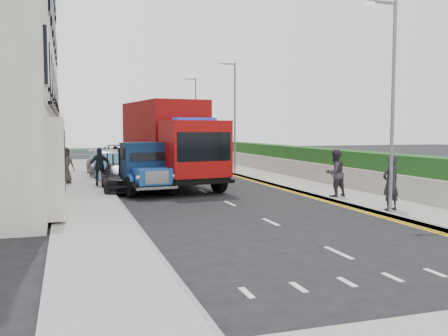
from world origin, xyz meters
TOP-DOWN VIEW (x-y plane):
  - ground at (0.00, 0.00)m, footprint 120.00×120.00m
  - pavement_west at (-5.20, 9.00)m, footprint 2.40×38.00m
  - pavement_east at (5.30, 9.00)m, footprint 2.60×38.00m
  - promenade at (0.00, 29.00)m, footprint 30.00×2.50m
  - sea_plane at (0.00, 60.00)m, footprint 120.00×120.00m
  - garden_east at (7.21, 9.00)m, footprint 1.45×28.00m
  - seafront_railing at (0.00, 28.20)m, footprint 13.00×0.08m
  - lamp_near at (4.18, -2.00)m, footprint 1.23×0.18m
  - lamp_mid at (4.18, 14.00)m, footprint 1.23×0.18m
  - lamp_far at (4.18, 24.00)m, footprint 1.23×0.18m
  - bedford_lorry at (-2.76, 5.69)m, footprint 2.52×4.92m
  - red_lorry at (-1.03, 8.35)m, footprint 3.84×8.36m
  - parked_car_front at (-3.60, 7.00)m, footprint 1.76×4.14m
  - parked_car_mid at (-3.60, 11.84)m, footprint 1.97×4.70m
  - parked_car_rear at (-3.60, 14.82)m, footprint 2.34×5.51m
  - seafront_car_left at (-1.90, 26.21)m, footprint 4.19×6.13m
  - seafront_car_right at (2.25, 21.15)m, footprint 2.23×4.54m
  - pedestrian_east_near at (4.42, -1.84)m, footprint 0.76×0.58m
  - pedestrian_east_far at (4.40, 1.76)m, footprint 1.07×0.91m
  - pedestrian_west_near at (-4.40, 8.67)m, footprint 1.09×0.49m
  - pedestrian_west_far at (-6.00, 10.26)m, footprint 1.06×0.89m

SIDE VIEW (x-z plane):
  - ground at x=0.00m, z-range 0.00..0.00m
  - sea_plane at x=0.00m, z-range 0.00..0.00m
  - pavement_west at x=-5.20m, z-range 0.00..0.12m
  - pavement_east at x=5.30m, z-range 0.00..0.12m
  - promenade at x=0.00m, z-range 0.00..0.12m
  - seafront_railing at x=0.00m, z-range 0.03..1.14m
  - parked_car_front at x=-3.60m, z-range 0.00..1.39m
  - seafront_car_right at x=2.25m, z-range 0.00..1.49m
  - parked_car_mid at x=-3.60m, z-range 0.00..1.51m
  - seafront_car_left at x=-1.90m, z-range 0.00..1.56m
  - parked_car_rear at x=-3.60m, z-range 0.00..1.58m
  - garden_east at x=7.21m, z-range 0.02..1.77m
  - bedford_lorry at x=-2.76m, z-range -0.09..2.15m
  - pedestrian_west_near at x=-4.40m, z-range 0.12..1.96m
  - pedestrian_west_far at x=-6.00m, z-range 0.12..1.96m
  - pedestrian_east_near at x=4.42m, z-range 0.12..1.99m
  - pedestrian_east_far at x=4.40m, z-range 0.12..2.03m
  - red_lorry at x=-1.03m, z-range 0.14..4.36m
  - lamp_near at x=4.18m, z-range 0.50..7.50m
  - lamp_mid at x=4.18m, z-range 0.50..7.50m
  - lamp_far at x=4.18m, z-range 0.50..7.50m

